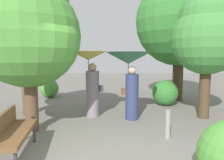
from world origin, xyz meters
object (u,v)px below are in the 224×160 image
person_left (90,71)px  tree_near_right (180,15)px  tree_near_left (24,38)px  tree_mid_right (207,32)px  tree_mid_left (28,27)px  person_right (129,68)px  park_bench (11,131)px  path_marker_post (168,124)px

person_left → tree_near_right: 4.76m
tree_near_left → tree_mid_right: (5.51, -0.33, 0.14)m
tree_mid_left → tree_near_left: bearing=116.2°
tree_near_right → tree_mid_left: bearing=-141.5°
person_right → park_bench: 3.50m
tree_near_left → tree_mid_right: tree_mid_right is taller
person_left → tree_mid_right: size_ratio=0.53×
person_right → path_marker_post: bearing=-147.8°
tree_near_left → path_marker_post: size_ratio=5.53×
tree_mid_left → person_right: bearing=21.8°
tree_near_left → tree_mid_left: tree_mid_left is taller
person_left → person_right: 1.22m
park_bench → tree_near_left: size_ratio=0.43×
tree_mid_right → path_marker_post: (-1.50, -1.62, -2.23)m
tree_near_right → path_marker_post: 5.55m
tree_near_left → tree_near_right: bearing=22.9°
person_right → tree_mid_left: bearing=115.9°
person_left → tree_near_right: bearing=-50.1°
park_bench → tree_near_right: size_ratio=0.28×
tree_near_left → path_marker_post: (4.01, -1.94, -2.09)m
park_bench → tree_near_left: (-0.90, 2.90, 1.90)m
tree_near_left → path_marker_post: tree_near_left is taller
tree_mid_right → path_marker_post: bearing=-132.9°
park_bench → tree_near_right: tree_near_right is taller
tree_mid_left → tree_mid_right: tree_mid_left is taller
tree_near_left → path_marker_post: 4.92m
person_left → tree_mid_left: 2.19m
person_right → tree_mid_left: size_ratio=0.50×
tree_near_right → tree_mid_right: tree_near_right is taller
person_left → tree_near_right: (3.44, 2.49, 2.16)m
park_bench → tree_mid_left: (-0.18, 1.42, 2.05)m
tree_mid_right → path_marker_post: 3.13m
tree_near_right → tree_near_left: bearing=-157.1°
person_right → tree_mid_right: (2.28, 0.15, 1.02)m
park_bench → tree_mid_right: size_ratio=0.41×
person_right → tree_near_right: 4.13m
tree_near_right → tree_mid_right: 2.83m
path_marker_post → park_bench: bearing=-162.9°
person_right → tree_mid_right: size_ratio=0.52×
person_left → tree_mid_right: bearing=-88.5°
tree_near_right → path_marker_post: tree_near_right is taller
tree_mid_left → park_bench: bearing=-82.9°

